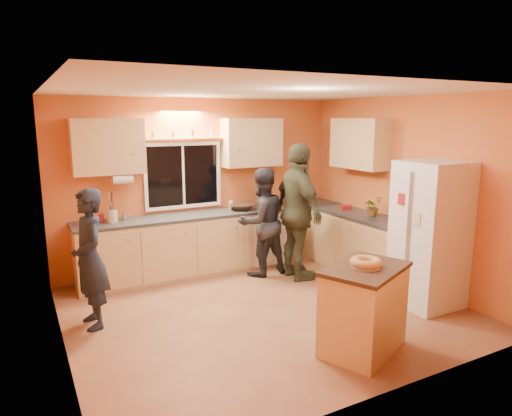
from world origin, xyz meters
TOP-DOWN VIEW (x-y plane):
  - ground at (0.00, 0.00)m, footprint 4.50×4.50m
  - room_shell at (0.12, 0.41)m, footprint 4.54×4.04m
  - back_counter at (0.01, 1.70)m, footprint 4.23×0.62m
  - right_counter at (1.95, 0.50)m, footprint 0.62×1.84m
  - refrigerator at (1.89, -0.80)m, footprint 0.72×0.70m
  - island at (0.40, -1.33)m, footprint 1.08×0.93m
  - bundt_pastry at (0.40, -1.33)m, footprint 0.31×0.31m
  - person_left at (-1.90, 0.52)m, footprint 0.42×0.60m
  - person_center at (0.60, 1.15)m, footprint 0.82×0.67m
  - person_right at (0.97, 0.75)m, footprint 0.56×1.18m
  - mixing_bowl at (0.53, 1.66)m, footprint 0.50×0.50m
  - utensil_crock at (-1.42, 1.71)m, footprint 0.14×0.14m
  - potted_plant at (2.02, 0.37)m, footprint 0.28×0.25m
  - red_box at (1.96, 0.90)m, footprint 0.19×0.16m

SIDE VIEW (x-z plane):
  - ground at x=0.00m, z-range 0.00..0.00m
  - island at x=0.40m, z-range 0.01..0.88m
  - back_counter at x=0.01m, z-range 0.00..0.90m
  - right_counter at x=1.95m, z-range 0.00..0.90m
  - person_left at x=-1.90m, z-range 0.00..1.56m
  - person_center at x=0.60m, z-range 0.00..1.60m
  - refrigerator at x=1.89m, z-range 0.00..1.80m
  - bundt_pastry at x=0.40m, z-range 0.88..0.97m
  - red_box at x=1.96m, z-range 0.90..0.97m
  - mixing_bowl at x=0.53m, z-range 0.90..0.99m
  - person_right at x=0.97m, z-range 0.00..1.96m
  - utensil_crock at x=-1.42m, z-range 0.90..1.07m
  - potted_plant at x=2.02m, z-range 0.90..1.19m
  - room_shell at x=0.12m, z-range 0.31..2.92m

